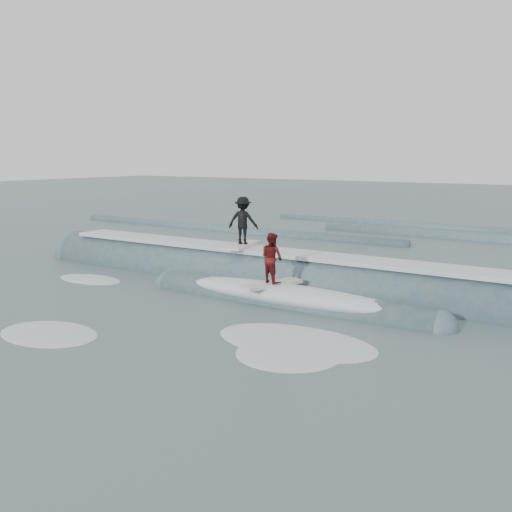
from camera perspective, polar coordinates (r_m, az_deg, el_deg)
The scene contains 6 objects.
ground at distance 16.68m, azimuth -5.10°, elevation -5.09°, with size 160.00×160.00×0.00m, color #405A5E.
breaking_wave at distance 19.26m, azimuth 1.75°, elevation -2.86°, with size 21.76×3.88×2.21m.
surfer_black at distance 19.95m, azimuth -1.30°, elevation 3.35°, with size 1.20×2.07×1.76m.
surfer_red at distance 16.89m, azimuth 1.59°, elevation -0.58°, with size 1.20×2.07×1.60m.
whitewater at distance 14.39m, azimuth -3.33°, elevation -7.54°, with size 12.84×6.40×0.10m.
far_swells at distance 32.29m, azimuth 14.12°, elevation 2.00°, with size 37.80×8.65×0.80m.
Camera 1 is at (9.95, -12.67, 4.34)m, focal length 40.00 mm.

